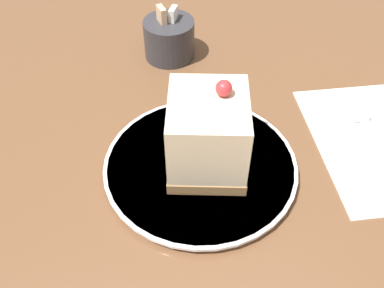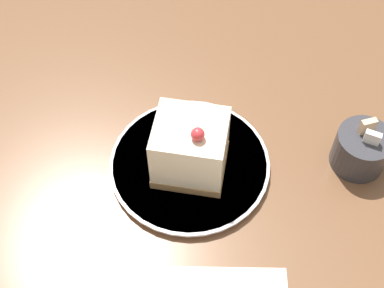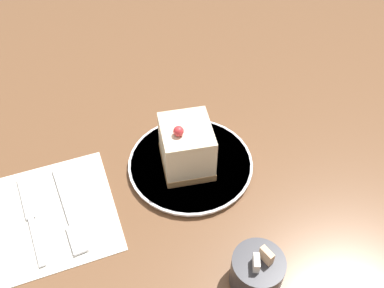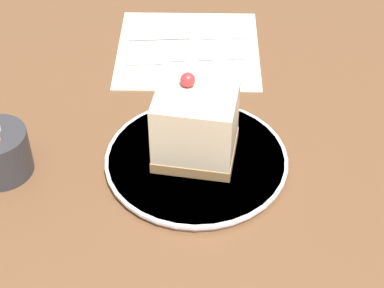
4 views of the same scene
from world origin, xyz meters
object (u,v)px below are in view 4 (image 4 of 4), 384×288
cake_slice (196,125)px  fork (176,58)px  plate (196,161)px  knife (200,36)px

cake_slice → fork: bearing=17.2°
fork → cake_slice: bearing=-176.1°
plate → cake_slice: (0.01, 0.00, 0.05)m
cake_slice → knife: cake_slice is taller
plate → knife: (0.27, -0.00, -0.00)m
plate → knife: bearing=-0.2°
cake_slice → knife: bearing=8.3°
plate → cake_slice: size_ratio=2.06×
knife → plate: bearing=175.2°
plate → knife: plate is taller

